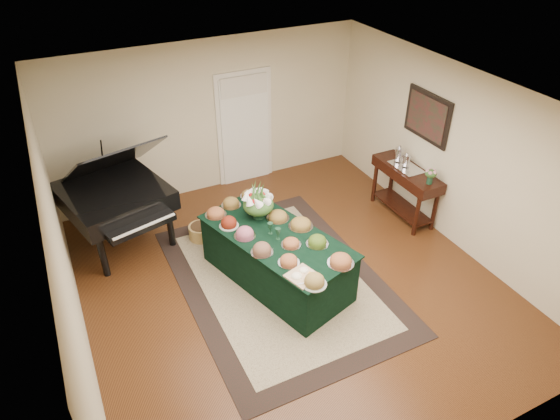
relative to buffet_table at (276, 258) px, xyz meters
name	(u,v)px	position (x,y,z in m)	size (l,w,h in m)	color
ground	(289,281)	(0.15, -0.12, -0.40)	(6.00, 6.00, 0.00)	black
area_rug	(279,279)	(0.03, -0.03, -0.39)	(2.66, 3.72, 0.01)	black
kitchen_doorway	(245,129)	(0.75, 2.85, 0.62)	(1.05, 0.07, 2.10)	white
buffet_table	(276,258)	(0.00, 0.00, 0.00)	(1.65, 2.42, 0.79)	black
food_platters	(275,232)	(-0.01, 0.03, 0.44)	(1.36, 2.43, 0.12)	silver
cutting_board	(302,274)	(-0.08, -0.88, 0.43)	(0.43, 0.43, 0.10)	tan
green_goblets	(274,231)	(-0.04, -0.01, 0.48)	(0.12, 0.23, 0.18)	#153622
floral_centerpiece	(258,201)	(-0.04, 0.50, 0.66)	(0.45, 0.45, 0.45)	#153622
grand_piano	(115,195)	(-1.77, 1.87, 0.46)	(1.75, 1.94, 1.73)	black
wicker_basket	(201,232)	(-0.65, 1.41, -0.28)	(0.38, 0.38, 0.24)	#AD8745
mahogany_sideboard	(406,179)	(2.64, 0.57, 0.29)	(0.45, 1.34, 0.89)	black
tea_service	(403,158)	(2.64, 0.71, 0.61)	(0.34, 0.58, 0.30)	silver
pink_bouquet	(431,174)	(2.64, 0.05, 0.66)	(0.20, 0.20, 0.25)	#153622
wall_painting	(427,117)	(2.86, 0.57, 1.35)	(0.05, 0.95, 0.75)	black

